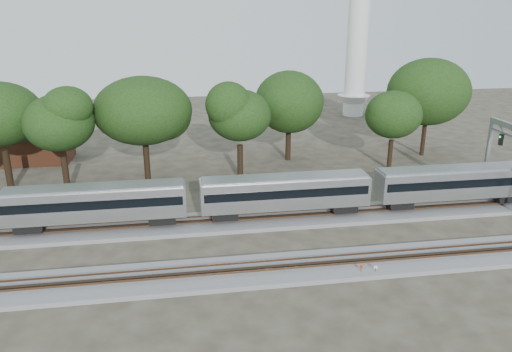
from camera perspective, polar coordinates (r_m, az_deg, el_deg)
The scene contains 15 objects.
ground at distance 44.75m, azimuth 0.93°, elevation -8.40°, with size 160.00×160.00×0.00m, color #383328.
track_far at distance 50.00m, azimuth -0.26°, elevation -5.08°, with size 160.00×5.00×0.73m.
track_near at distance 41.19m, azimuth 1.90°, elevation -10.67°, with size 160.00×5.00×0.73m.
train at distance 56.08m, azimuth 21.89°, elevation -0.60°, with size 123.54×3.00×4.43m.
switch_stand_red at distance 41.33m, azimuth 11.92°, elevation -10.35°, with size 0.31×0.06×0.96m.
switch_stand_white at distance 41.57m, azimuth 13.51°, elevation -10.33°, with size 0.29×0.09×0.93m.
switch_lever at distance 41.13m, azimuth 11.67°, elevation -11.23°, with size 0.50×0.30×0.30m, color #512D19.
signal_gantry at distance 58.14m, azimuth 27.01°, elevation 2.92°, with size 0.63×7.41×9.01m.
brick_building at distance 75.27m, azimuth -23.74°, elevation 3.18°, with size 9.05×6.40×4.33m.
tree_2 at distance 58.91m, azimuth -21.58°, elevation 5.67°, with size 8.52×8.52×12.01m.
tree_3 at distance 60.49m, azimuth -12.79°, elevation 7.28°, with size 8.98×8.98×12.66m.
tree_4 at distance 60.44m, azimuth -1.88°, elevation 6.94°, with size 8.15×8.15×11.49m.
tree_5 at distance 68.34m, azimuth 3.80°, elevation 8.44°, with size 8.30×8.30×11.70m.
tree_6 at distance 66.57m, azimuth 15.45°, elevation 6.76°, with size 7.43×7.43×10.47m.
tree_7 at distance 74.29m, azimuth 19.12°, elevation 9.05°, with size 9.28×9.28×13.08m.
Camera 1 is at (-6.94, -39.14, 20.54)m, focal length 35.00 mm.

